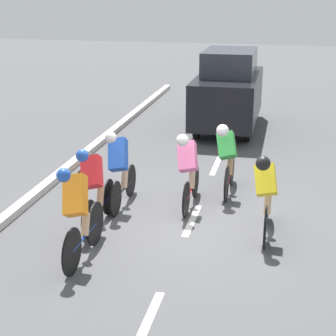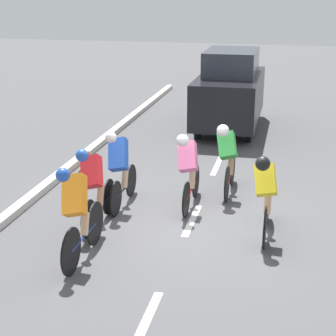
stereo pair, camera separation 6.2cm
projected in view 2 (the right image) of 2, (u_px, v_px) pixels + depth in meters
ground_plane at (193, 219)px, 10.03m from camera, size 60.00×60.00×0.00m
lane_stripe_near at (146, 321)px, 7.00m from camera, size 0.12×1.40×0.01m
lane_stripe_mid at (192, 220)px, 9.96m from camera, size 0.12×1.40×0.01m
lane_stripe_far at (217, 166)px, 12.92m from camera, size 0.12×1.40×0.01m
curb at (26, 202)px, 10.61m from camera, size 0.20×25.30×0.14m
cyclist_green at (228, 157)px, 10.95m from camera, size 0.44×1.66×1.48m
cyclist_yellow at (266, 193)px, 9.08m from camera, size 0.41×1.65×1.47m
cyclist_red at (94, 185)px, 9.49m from camera, size 0.45×1.69×1.46m
cyclist_orange at (78, 211)px, 8.30m from camera, size 0.45×1.72×1.55m
cyclist_pink at (189, 168)px, 10.28m from camera, size 0.43×1.65×1.48m
cyclist_blue at (120, 166)px, 10.34m from camera, size 0.43×1.63×1.51m
support_car at (230, 91)px, 15.83m from camera, size 1.70×3.88×2.23m
traffic_cone at (89, 161)px, 12.50m from camera, size 0.36×0.36×0.49m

